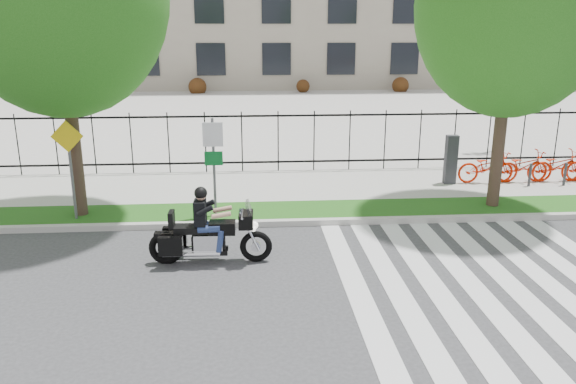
{
  "coord_description": "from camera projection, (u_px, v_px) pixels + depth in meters",
  "views": [
    {
      "loc": [
        0.21,
        -9.12,
        4.74
      ],
      "look_at": [
        1.08,
        3.0,
        1.2
      ],
      "focal_mm": 35.0,
      "sensor_mm": 36.0,
      "label": 1
    }
  ],
  "objects": [
    {
      "name": "ground",
      "position": [
        240.0,
        304.0,
        10.05
      ],
      "size": [
        120.0,
        120.0,
        0.0
      ],
      "primitive_type": "plane",
      "color": "#353538",
      "rests_on": "ground"
    },
    {
      "name": "curb",
      "position": [
        242.0,
        224.0,
        13.95
      ],
      "size": [
        60.0,
        0.2,
        0.15
      ],
      "primitive_type": "cube",
      "color": "#B5B4AB",
      "rests_on": "ground"
    },
    {
      "name": "grass_verge",
      "position": [
        242.0,
        213.0,
        14.77
      ],
      "size": [
        60.0,
        1.5,
        0.15
      ],
      "primitive_type": "cube",
      "color": "#164C13",
      "rests_on": "ground"
    },
    {
      "name": "sidewalk",
      "position": [
        242.0,
        187.0,
        17.16
      ],
      "size": [
        60.0,
        3.5,
        0.15
      ],
      "primitive_type": "cube",
      "color": "#A9A59E",
      "rests_on": "ground"
    },
    {
      "name": "plaza",
      "position": [
        244.0,
        109.0,
        33.97
      ],
      "size": [
        80.0,
        34.0,
        0.1
      ],
      "primitive_type": "cube",
      "color": "#A9A59E",
      "rests_on": "ground"
    },
    {
      "name": "crosswalk_stripes",
      "position": [
        501.0,
        295.0,
        10.38
      ],
      "size": [
        5.7,
        8.0,
        0.01
      ],
      "primitive_type": null,
      "color": "silver",
      "rests_on": "ground"
    },
    {
      "name": "iron_fence",
      "position": [
        242.0,
        142.0,
        18.53
      ],
      "size": [
        30.0,
        0.06,
        2.0
      ],
      "primitive_type": null,
      "color": "black",
      "rests_on": "sidewalk"
    },
    {
      "name": "lamp_post_right",
      "position": [
        505.0,
        71.0,
        21.33
      ],
      "size": [
        1.06,
        0.7,
        4.25
      ],
      "color": "black",
      "rests_on": "ground"
    },
    {
      "name": "street_tree_2",
      "position": [
        513.0,
        6.0,
        13.78
      ],
      "size": [
        4.79,
        4.79,
        7.9
      ],
      "color": "#3A281F",
      "rests_on": "grass_verge"
    },
    {
      "name": "bike_share_station",
      "position": [
        572.0,
        165.0,
        17.47
      ],
      "size": [
        7.82,
        0.87,
        1.5
      ],
      "color": "#2D2D33",
      "rests_on": "sidewalk"
    },
    {
      "name": "sign_pole_regulatory",
      "position": [
        214.0,
        155.0,
        13.9
      ],
      "size": [
        0.5,
        0.09,
        2.5
      ],
      "color": "#59595B",
      "rests_on": "grass_verge"
    },
    {
      "name": "sign_pole_warning",
      "position": [
        69.0,
        157.0,
        13.66
      ],
      "size": [
        0.78,
        0.09,
        2.49
      ],
      "color": "#59595B",
      "rests_on": "grass_verge"
    },
    {
      "name": "motorcycle_rider",
      "position": [
        209.0,
        233.0,
        11.67
      ],
      "size": [
        2.58,
        0.76,
        1.99
      ],
      "color": "black",
      "rests_on": "ground"
    }
  ]
}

